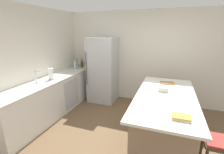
{
  "coord_description": "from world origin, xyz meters",
  "views": [
    {
      "loc": [
        0.56,
        -2.39,
        2.04
      ],
      "look_at": [
        -0.66,
        1.02,
        1.0
      ],
      "focal_mm": 25.79,
      "sensor_mm": 36.0,
      "label": 1
    }
  ],
  "objects_px": {
    "soda_bottle": "(75,65)",
    "refrigerator": "(103,70)",
    "cookbook_stack": "(181,117)",
    "bar_stool": "(218,148)",
    "vinegar_bottle": "(77,64)",
    "gin_bottle": "(77,64)",
    "syrup_bottle": "(82,64)",
    "cutting_board": "(167,83)",
    "sink_faucet": "(36,77)",
    "mixing_bowl": "(163,89)",
    "paper_towel_roll": "(51,74)",
    "kitchen_island": "(163,118)"
  },
  "relations": [
    {
      "from": "bar_stool",
      "to": "sink_faucet",
      "type": "height_order",
      "value": "sink_faucet"
    },
    {
      "from": "bar_stool",
      "to": "mixing_bowl",
      "type": "xyz_separation_m",
      "value": [
        -0.77,
        0.9,
        0.43
      ]
    },
    {
      "from": "syrup_bottle",
      "to": "vinegar_bottle",
      "type": "relative_size",
      "value": 0.9
    },
    {
      "from": "vinegar_bottle",
      "to": "soda_bottle",
      "type": "bearing_deg",
      "value": -76.4
    },
    {
      "from": "syrup_bottle",
      "to": "cookbook_stack",
      "type": "bearing_deg",
      "value": -39.74
    },
    {
      "from": "refrigerator",
      "to": "paper_towel_roll",
      "type": "relative_size",
      "value": 5.99
    },
    {
      "from": "kitchen_island",
      "to": "syrup_bottle",
      "type": "distance_m",
      "value": 3.09
    },
    {
      "from": "refrigerator",
      "to": "cookbook_stack",
      "type": "xyz_separation_m",
      "value": [
        2.03,
        -2.18,
        0.03
      ]
    },
    {
      "from": "bar_stool",
      "to": "cookbook_stack",
      "type": "bearing_deg",
      "value": -170.18
    },
    {
      "from": "soda_bottle",
      "to": "refrigerator",
      "type": "bearing_deg",
      "value": 9.37
    },
    {
      "from": "bar_stool",
      "to": "refrigerator",
      "type": "bearing_deg",
      "value": 140.2
    },
    {
      "from": "soda_bottle",
      "to": "cutting_board",
      "type": "height_order",
      "value": "soda_bottle"
    },
    {
      "from": "paper_towel_roll",
      "to": "cutting_board",
      "type": "relative_size",
      "value": 0.98
    },
    {
      "from": "bar_stool",
      "to": "cutting_board",
      "type": "distance_m",
      "value": 1.63
    },
    {
      "from": "paper_towel_roll",
      "to": "gin_bottle",
      "type": "bearing_deg",
      "value": 92.16
    },
    {
      "from": "bar_stool",
      "to": "mixing_bowl",
      "type": "height_order",
      "value": "mixing_bowl"
    },
    {
      "from": "refrigerator",
      "to": "bar_stool",
      "type": "xyz_separation_m",
      "value": [
        2.52,
        -2.1,
        -0.38
      ]
    },
    {
      "from": "vinegar_bottle",
      "to": "gin_bottle",
      "type": "xyz_separation_m",
      "value": [
        0.06,
        -0.1,
        0.01
      ]
    },
    {
      "from": "syrup_bottle",
      "to": "gin_bottle",
      "type": "xyz_separation_m",
      "value": [
        -0.05,
        -0.19,
        0.02
      ]
    },
    {
      "from": "cookbook_stack",
      "to": "mixing_bowl",
      "type": "distance_m",
      "value": 1.02
    },
    {
      "from": "sink_faucet",
      "to": "gin_bottle",
      "type": "relative_size",
      "value": 0.95
    },
    {
      "from": "soda_bottle",
      "to": "cookbook_stack",
      "type": "relative_size",
      "value": 1.32
    },
    {
      "from": "vinegar_bottle",
      "to": "cutting_board",
      "type": "height_order",
      "value": "vinegar_bottle"
    },
    {
      "from": "refrigerator",
      "to": "sink_faucet",
      "type": "bearing_deg",
      "value": -118.66
    },
    {
      "from": "mixing_bowl",
      "to": "paper_towel_roll",
      "type": "bearing_deg",
      "value": -178.43
    },
    {
      "from": "vinegar_bottle",
      "to": "mixing_bowl",
      "type": "distance_m",
      "value": 2.94
    },
    {
      "from": "sink_faucet",
      "to": "paper_towel_roll",
      "type": "xyz_separation_m",
      "value": [
        0.1,
        0.36,
        -0.02
      ]
    },
    {
      "from": "cutting_board",
      "to": "syrup_bottle",
      "type": "bearing_deg",
      "value": 162.04
    },
    {
      "from": "vinegar_bottle",
      "to": "gin_bottle",
      "type": "relative_size",
      "value": 0.92
    },
    {
      "from": "bar_stool",
      "to": "soda_bottle",
      "type": "height_order",
      "value": "soda_bottle"
    },
    {
      "from": "gin_bottle",
      "to": "vinegar_bottle",
      "type": "bearing_deg",
      "value": 123.28
    },
    {
      "from": "refrigerator",
      "to": "cookbook_stack",
      "type": "height_order",
      "value": "refrigerator"
    },
    {
      "from": "bar_stool",
      "to": "cutting_board",
      "type": "xyz_separation_m",
      "value": [
        -0.7,
        1.41,
        0.39
      ]
    },
    {
      "from": "sink_faucet",
      "to": "bar_stool",
      "type": "bearing_deg",
      "value": -7.84
    },
    {
      "from": "refrigerator",
      "to": "paper_towel_roll",
      "type": "distance_m",
      "value": 1.51
    },
    {
      "from": "syrup_bottle",
      "to": "soda_bottle",
      "type": "relative_size",
      "value": 0.85
    },
    {
      "from": "sink_faucet",
      "to": "cutting_board",
      "type": "distance_m",
      "value": 2.87
    },
    {
      "from": "syrup_bottle",
      "to": "refrigerator",
      "type": "bearing_deg",
      "value": -11.23
    },
    {
      "from": "gin_bottle",
      "to": "mixing_bowl",
      "type": "bearing_deg",
      "value": -24.31
    },
    {
      "from": "syrup_bottle",
      "to": "mixing_bowl",
      "type": "distance_m",
      "value": 2.88
    },
    {
      "from": "bar_stool",
      "to": "paper_towel_roll",
      "type": "relative_size",
      "value": 2.19
    },
    {
      "from": "sink_faucet",
      "to": "cutting_board",
      "type": "relative_size",
      "value": 0.95
    },
    {
      "from": "refrigerator",
      "to": "cutting_board",
      "type": "xyz_separation_m",
      "value": [
        1.82,
        -0.69,
        0.01
      ]
    },
    {
      "from": "soda_bottle",
      "to": "cutting_board",
      "type": "relative_size",
      "value": 0.98
    },
    {
      "from": "bar_stool",
      "to": "gin_bottle",
      "type": "height_order",
      "value": "gin_bottle"
    },
    {
      "from": "kitchen_island",
      "to": "vinegar_bottle",
      "type": "bearing_deg",
      "value": 151.49
    },
    {
      "from": "soda_bottle",
      "to": "mixing_bowl",
      "type": "distance_m",
      "value": 2.82
    },
    {
      "from": "refrigerator",
      "to": "cutting_board",
      "type": "relative_size",
      "value": 5.89
    },
    {
      "from": "kitchen_island",
      "to": "paper_towel_roll",
      "type": "xyz_separation_m",
      "value": [
        -2.6,
        0.14,
        0.58
      ]
    },
    {
      "from": "soda_bottle",
      "to": "cutting_board",
      "type": "xyz_separation_m",
      "value": [
        2.67,
        -0.55,
        -0.1
      ]
    }
  ]
}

